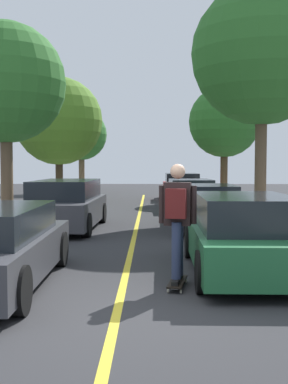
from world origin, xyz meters
TOP-DOWN VIEW (x-y plane):
  - ground at (0.00, 0.00)m, footprint 80.00×80.00m
  - center_line at (0.00, 4.00)m, footprint 0.12×39.20m
  - parked_car_left_near at (-2.05, 7.93)m, footprint 2.05×4.64m
  - parked_car_right_nearest at (2.05, 2.16)m, footprint 1.92×4.20m
  - parked_car_right_near at (2.05, 7.92)m, footprint 1.83×4.17m
  - parked_car_right_far at (2.05, 13.88)m, footprint 2.06×4.26m
  - parked_car_right_farthest at (2.05, 19.62)m, footprint 1.98×4.27m
  - street_tree_left_nearest at (-4.16, 9.32)m, footprint 3.81×3.81m
  - street_tree_left_near at (-4.16, 18.30)m, footprint 4.36×4.36m
  - street_tree_left_far at (-4.16, 26.30)m, footprint 3.35×3.35m
  - street_tree_right_nearest at (4.16, 10.50)m, footprint 4.76×4.76m
  - street_tree_right_near at (4.16, 18.91)m, footprint 3.61×3.61m
  - skateboard at (0.84, 1.16)m, footprint 0.37×0.87m
  - skateboarder at (0.84, 1.13)m, footprint 0.59×0.71m

SIDE VIEW (x-z plane):
  - ground at x=0.00m, z-range 0.00..0.00m
  - center_line at x=0.00m, z-range 0.00..0.01m
  - skateboard at x=0.84m, z-range 0.04..0.14m
  - parked_car_right_far at x=2.05m, z-range -0.01..1.25m
  - parked_car_right_near at x=2.05m, z-range -0.01..1.29m
  - parked_car_right_nearest at x=2.05m, z-range -0.01..1.35m
  - parked_car_right_farthest at x=2.05m, z-range -0.01..1.39m
  - parked_car_left_near at x=-2.05m, z-range 0.00..1.42m
  - skateboarder at x=0.84m, z-range 0.23..2.02m
  - street_tree_left_far at x=-4.16m, z-range 1.12..6.47m
  - street_tree_left_near at x=-4.16m, z-range 0.98..7.04m
  - street_tree_right_near at x=4.16m, z-range 1.16..6.86m
  - street_tree_left_nearest at x=-4.16m, z-range 1.32..7.54m
  - street_tree_right_nearest at x=4.16m, z-range 1.65..9.47m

